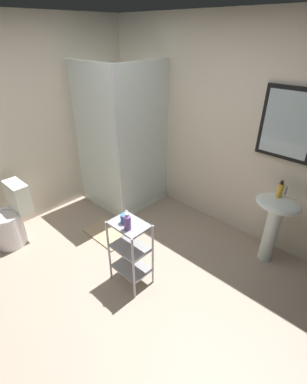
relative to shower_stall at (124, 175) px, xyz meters
The scene contains 12 objects.
ground_plane 1.77m from the shower_stall, 46.01° to the right, with size 4.20×4.20×0.02m, color tan.
wall_back 1.56m from the shower_stall, 27.72° to the left, with size 4.20×0.14×2.50m.
wall_left 1.60m from the shower_stall, 118.68° to the right, with size 0.10×4.20×2.50m, color beige.
shower_stall is the anchor object (origin of this frame).
pedestal_sink 2.12m from the shower_stall, ahead, with size 0.46×0.37×0.81m.
sink_faucet 2.17m from the shower_stall, 11.25° to the left, with size 0.03×0.03×0.10m, color silver.
toilet 1.59m from the shower_stall, 100.89° to the right, with size 0.37×0.49×0.76m.
storage_cart 1.57m from the shower_stall, 38.92° to the right, with size 0.38×0.28×0.74m.
hand_soap_bottle 2.14m from the shower_stall, ahead, with size 0.06×0.06×0.18m.
conditioner_bottle_purple 1.69m from the shower_stall, 39.45° to the right, with size 0.06×0.06×0.17m.
rinse_cup 1.59m from the shower_stall, 40.31° to the right, with size 0.07×0.07×0.09m, color #3870B2.
bath_mat 0.92m from the shower_stall, 57.12° to the right, with size 0.60×0.40×0.02m, color tan.
Camera 1 is at (1.65, -1.13, 2.30)m, focal length 26.16 mm.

